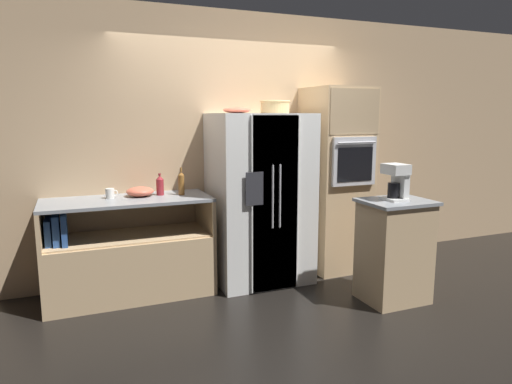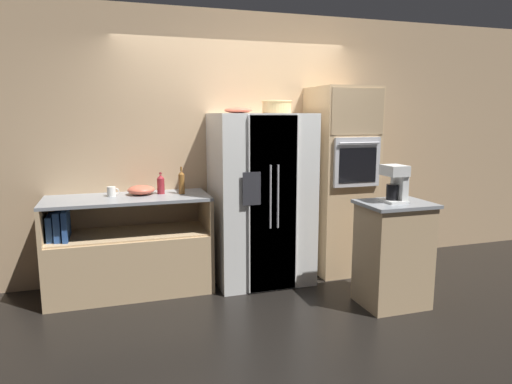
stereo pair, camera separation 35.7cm
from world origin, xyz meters
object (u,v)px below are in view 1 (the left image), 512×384
Objects in this scene: mixing_bowl at (140,191)px; bottle_tall at (181,183)px; fruit_bowl at (237,110)px; mug at (110,193)px; wall_oven at (336,179)px; coffee_maker at (397,180)px; wicker_basket at (275,106)px; refrigerator at (260,198)px; bottle_short at (160,185)px.

bottle_tall is at bearing -11.03° from mixing_bowl.
fruit_bowl is 2.45× the size of mug.
wall_oven reaches higher than mug.
bottle_tall is (-1.74, 0.03, 0.05)m from wall_oven.
mug is at bearing 154.89° from coffee_maker.
mug is at bearing 176.98° from wicker_basket.
refrigerator is 5.58× the size of wicker_basket.
wall_oven reaches higher than bottle_tall.
mug is at bearing 179.93° from bottle_short.
mixing_bowl is at bearing 2.16° from mug.
mug is (-0.66, 0.07, -0.07)m from bottle_tall.
bottle_short is (-0.20, 0.06, -0.02)m from bottle_tall.
wall_oven is at bearing -2.92° from mixing_bowl.
bottle_tall reaches higher than mug.
bottle_short reaches higher than mug.
wicker_basket reaches higher than bottle_short.
refrigerator is 0.95m from wall_oven.
fruit_bowl is 1.31× the size of bottle_short.
wall_oven is 2.40m from mug.
mixing_bowl is at bearing 168.97° from bottle_tall.
bottle_tall reaches higher than bottle_short.
refrigerator is at bearing -26.23° from fruit_bowl.
bottle_tall is 2.04m from coffee_maker.
wall_oven reaches higher than fruit_bowl.
coffee_maker is (0.75, -1.04, -0.67)m from wicker_basket.
bottle_short is (-0.79, 0.04, -0.72)m from fruit_bowl.
wall_oven is 1.74m from bottle_tall.
wall_oven is 7.45× the size of bottle_tall.
mug is at bearing 174.38° from bottle_tall.
wall_oven is at bearing -0.82° from wicker_basket.
refrigerator is 1.21m from mixing_bowl.
refrigerator is at bearing -162.76° from wicker_basket.
coffee_maker is (2.40, -1.13, 0.15)m from mug.
wicker_basket reaches higher than refrigerator.
bottle_short is 2.24m from coffee_maker.
mixing_bowl is (-0.39, 0.08, -0.07)m from bottle_tall.
wall_oven is 7.69× the size of mixing_bowl.
mug is 0.44× the size of mixing_bowl.
refrigerator reaches higher than bottle_tall.
wall_oven reaches higher than coffee_maker.
refrigerator is at bearing -8.24° from bottle_short.
refrigerator is at bearing -5.66° from mug.
refrigerator is 1.38m from coffee_maker.
refrigerator is 0.96m from wicker_basket.
bottle_short is at bearing 177.12° from wall_oven.
coffee_maker is at bearing -31.39° from bottle_tall.
bottle_short is (-1.94, 0.10, 0.03)m from wall_oven.
wicker_basket is 1.85m from mug.
fruit_bowl is at bearing -1.89° from mug.
fruit_bowl is at bearing 153.77° from refrigerator.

